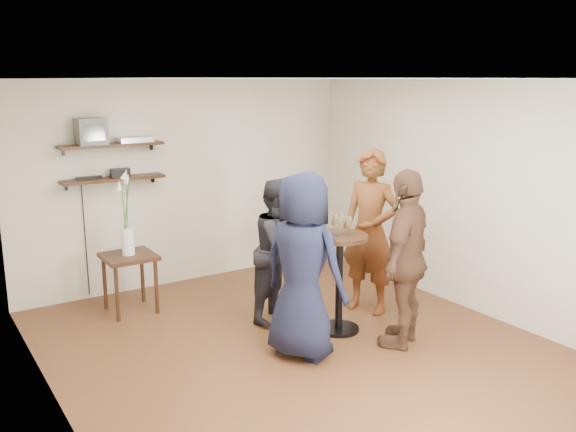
# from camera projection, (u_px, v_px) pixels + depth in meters

# --- Properties ---
(room) EXTENTS (4.58, 5.08, 2.68)m
(room) POSITION_uv_depth(u_px,v_px,m) (296.00, 219.00, 5.79)
(room) COLOR #4F2919
(room) RESTS_ON ground
(shelf_upper) EXTENTS (1.20, 0.25, 0.04)m
(shelf_upper) POSITION_uv_depth(u_px,v_px,m) (111.00, 145.00, 7.08)
(shelf_upper) COLOR black
(shelf_upper) RESTS_ON room
(shelf_lower) EXTENTS (1.20, 0.25, 0.04)m
(shelf_lower) POSITION_uv_depth(u_px,v_px,m) (114.00, 179.00, 7.17)
(shelf_lower) COLOR black
(shelf_lower) RESTS_ON room
(crt_monitor) EXTENTS (0.32, 0.30, 0.30)m
(crt_monitor) POSITION_uv_depth(u_px,v_px,m) (91.00, 131.00, 6.92)
(crt_monitor) COLOR #59595B
(crt_monitor) RESTS_ON shelf_upper
(dvd_deck) EXTENTS (0.40, 0.24, 0.06)m
(dvd_deck) POSITION_uv_depth(u_px,v_px,m) (135.00, 140.00, 7.22)
(dvd_deck) COLOR silver
(dvd_deck) RESTS_ON shelf_upper
(radio) EXTENTS (0.22, 0.10, 0.10)m
(radio) POSITION_uv_depth(u_px,v_px,m) (120.00, 173.00, 7.19)
(radio) COLOR black
(radio) RESTS_ON shelf_lower
(power_strip) EXTENTS (0.30, 0.05, 0.03)m
(power_strip) POSITION_uv_depth(u_px,v_px,m) (89.00, 178.00, 7.05)
(power_strip) COLOR black
(power_strip) RESTS_ON shelf_lower
(side_table) EXTENTS (0.56, 0.56, 0.67)m
(side_table) POSITION_uv_depth(u_px,v_px,m) (129.00, 264.00, 6.86)
(side_table) COLOR black
(side_table) RESTS_ON room
(vase_lilies) EXTENTS (0.19, 0.20, 0.98)m
(vase_lilies) POSITION_uv_depth(u_px,v_px,m) (127.00, 228.00, 6.77)
(vase_lilies) COLOR white
(vase_lilies) RESTS_ON side_table
(drinks_table) EXTENTS (0.57, 0.57, 1.04)m
(drinks_table) POSITION_uv_depth(u_px,v_px,m) (339.00, 270.00, 6.31)
(drinks_table) COLOR black
(drinks_table) RESTS_ON room
(wine_glass_fl) EXTENTS (0.07, 0.07, 0.20)m
(wine_glass_fl) POSITION_uv_depth(u_px,v_px,m) (337.00, 223.00, 6.13)
(wine_glass_fl) COLOR silver
(wine_glass_fl) RESTS_ON drinks_table
(wine_glass_fr) EXTENTS (0.06, 0.06, 0.19)m
(wine_glass_fr) POSITION_uv_depth(u_px,v_px,m) (349.00, 222.00, 6.20)
(wine_glass_fr) COLOR silver
(wine_glass_fr) RESTS_ON drinks_table
(wine_glass_bl) EXTENTS (0.07, 0.07, 0.21)m
(wine_glass_bl) POSITION_uv_depth(u_px,v_px,m) (335.00, 220.00, 6.23)
(wine_glass_bl) COLOR silver
(wine_glass_bl) RESTS_ON drinks_table
(wine_glass_br) EXTENTS (0.07, 0.07, 0.22)m
(wine_glass_br) POSITION_uv_depth(u_px,v_px,m) (341.00, 220.00, 6.22)
(wine_glass_br) COLOR silver
(wine_glass_br) RESTS_ON drinks_table
(person_plaid) EXTENTS (0.68, 0.80, 1.85)m
(person_plaid) POSITION_uv_depth(u_px,v_px,m) (370.00, 232.00, 6.82)
(person_plaid) COLOR #B41614
(person_plaid) RESTS_ON room
(person_dark) EXTENTS (0.95, 0.88, 1.56)m
(person_dark) POSITION_uv_depth(u_px,v_px,m) (281.00, 250.00, 6.61)
(person_dark) COLOR black
(person_dark) RESTS_ON room
(person_navy) EXTENTS (0.86, 1.02, 1.78)m
(person_navy) POSITION_uv_depth(u_px,v_px,m) (303.00, 266.00, 5.69)
(person_navy) COLOR black
(person_navy) RESTS_ON room
(person_brown) EXTENTS (1.12, 0.88, 1.77)m
(person_brown) POSITION_uv_depth(u_px,v_px,m) (406.00, 259.00, 5.94)
(person_brown) COLOR #4F3322
(person_brown) RESTS_ON room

